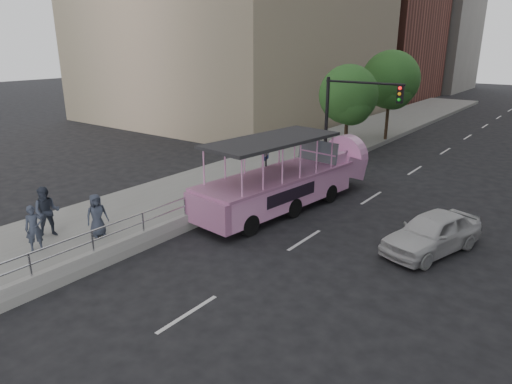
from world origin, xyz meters
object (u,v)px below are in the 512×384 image
at_px(pedestrian_far, 97,215).
at_px(parking_sign, 266,163).
at_px(duck_boat, 291,179).
at_px(pedestrian_mid, 47,212).
at_px(street_tree_far, 391,82).
at_px(traffic_signal, 347,111).
at_px(street_tree_near, 349,97).
at_px(pedestrian_near, 34,228).
at_px(car, 432,232).

bearing_deg(pedestrian_far, parking_sign, -1.57).
height_order(duck_boat, pedestrian_mid, duck_boat).
xyz_separation_m(pedestrian_far, street_tree_far, (1.69, 22.61, 3.22)).
relative_size(pedestrian_mid, traffic_signal, 0.35).
bearing_deg(pedestrian_far, street_tree_far, 9.99).
bearing_deg(duck_boat, pedestrian_mid, -118.37).
relative_size(pedestrian_mid, street_tree_far, 0.28).
bearing_deg(street_tree_near, pedestrian_near, -96.44).
distance_m(duck_boat, traffic_signal, 6.05).
height_order(pedestrian_mid, street_tree_far, street_tree_far).
height_order(pedestrian_near, street_tree_near, street_tree_near).
xyz_separation_m(car, street_tree_far, (-8.07, 16.07, 3.61)).
distance_m(pedestrian_far, parking_sign, 7.69).
height_order(car, pedestrian_mid, pedestrian_mid).
bearing_deg(street_tree_far, pedestrian_far, -94.27).
relative_size(duck_boat, parking_sign, 3.42).
xyz_separation_m(parking_sign, traffic_signal, (1.00, 5.82, 1.70)).
xyz_separation_m(car, street_tree_near, (-8.27, 10.07, 3.12)).
xyz_separation_m(pedestrian_near, parking_sign, (2.70, 9.33, 0.71)).
distance_m(pedestrian_far, street_tree_near, 16.90).
distance_m(pedestrian_near, pedestrian_far, 2.06).
height_order(car, pedestrian_near, pedestrian_near).
relative_size(duck_boat, pedestrian_far, 6.29).
relative_size(car, street_tree_near, 0.72).
bearing_deg(pedestrian_near, pedestrian_far, 5.25).
bearing_deg(duck_boat, street_tree_near, 101.34).
distance_m(traffic_signal, street_tree_near, 3.80).
bearing_deg(pedestrian_near, street_tree_far, 17.08).
height_order(pedestrian_mid, parking_sign, parking_sign).
bearing_deg(street_tree_near, parking_sign, -86.29).
distance_m(pedestrian_mid, traffic_signal, 15.11).
height_order(parking_sign, street_tree_near, street_tree_near).
xyz_separation_m(duck_boat, pedestrian_far, (-3.30, -7.60, -0.11)).
relative_size(parking_sign, street_tree_near, 0.50).
bearing_deg(parking_sign, pedestrian_far, -105.84).
bearing_deg(street_tree_far, duck_boat, -83.89).
xyz_separation_m(pedestrian_near, street_tree_near, (2.10, 18.58, 2.74)).
bearing_deg(street_tree_near, pedestrian_mid, -99.23).
bearing_deg(street_tree_far, pedestrian_mid, -97.40).
xyz_separation_m(pedestrian_far, traffic_signal, (3.09, 13.18, 2.42)).
relative_size(street_tree_near, street_tree_far, 0.89).
relative_size(duck_boat, pedestrian_mid, 5.36).
relative_size(pedestrian_near, traffic_signal, 0.30).
height_order(pedestrian_near, street_tree_far, street_tree_far).
distance_m(pedestrian_mid, pedestrian_far, 1.76).
bearing_deg(pedestrian_far, car, -41.91).
bearing_deg(pedestrian_near, parking_sign, 6.30).
height_order(parking_sign, traffic_signal, traffic_signal).
height_order(pedestrian_far, street_tree_far, street_tree_far).
height_order(car, street_tree_far, street_tree_far).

